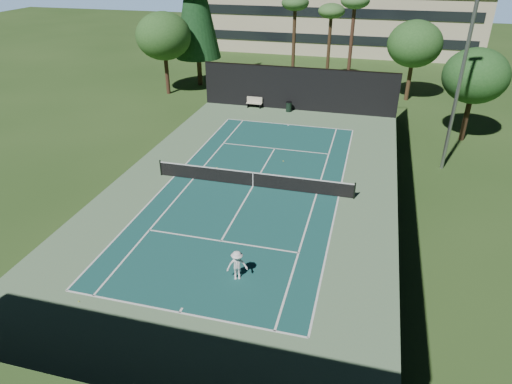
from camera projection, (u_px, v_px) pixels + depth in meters
The scene contains 21 objects.
ground at pixel (253, 186), 29.34m from camera, with size 160.00×160.00×0.00m, color #2A4A1B.
apron_slab at pixel (253, 186), 29.34m from camera, with size 18.00×32.00×0.01m, color #60845C.
court_surface at pixel (253, 186), 29.34m from camera, with size 10.97×23.77×0.01m, color #184E4B.
court_lines at pixel (253, 186), 29.33m from camera, with size 11.07×23.87×0.01m.
tennis_net at pixel (253, 179), 29.08m from camera, with size 12.90×0.10×1.10m.
fence at pixel (253, 158), 28.44m from camera, with size 18.04×32.05×4.03m.
player at pixel (237, 265), 20.87m from camera, with size 0.98×0.56×1.52m, color white.
tennis_ball_a at pixel (79, 301), 19.82m from camera, with size 0.06×0.06×0.06m, color #D0E634.
tennis_ball_b at pixel (197, 172), 31.20m from camera, with size 0.06×0.06×0.06m, color #E2F437.
tennis_ball_c at pixel (283, 161), 32.69m from camera, with size 0.08×0.08×0.08m, color gold.
tennis_ball_d at pixel (217, 168), 31.74m from camera, with size 0.07×0.07×0.07m, color yellow.
park_bench at pixel (254, 102), 43.34m from camera, with size 1.50×0.45×1.02m.
trash_bin at pixel (289, 107), 42.33m from camera, with size 0.56×0.56×0.95m.
palm_a at pixel (295, 7), 46.29m from camera, with size 2.80×2.80×9.32m.
palm_b at pixel (331, 14), 47.60m from camera, with size 2.80×2.80×8.42m.
palm_c at pixel (355, 5), 43.90m from camera, with size 2.80×2.80×9.77m.
decid_tree_a at pixel (415, 44), 43.22m from camera, with size 5.12×5.12×7.62m.
decid_tree_b at pixel (476, 76), 33.99m from camera, with size 4.80×4.80×7.14m.
decid_tree_c at pixel (164, 36), 45.04m from camera, with size 5.44×5.44×8.09m.
campus_building at pixel (335, 19), 66.43m from camera, with size 40.50×12.50×8.30m.
light_pole at pixel (461, 75), 28.68m from camera, with size 0.90×0.25×12.22m.
Camera 1 is at (6.81, -25.06, 13.66)m, focal length 32.00 mm.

